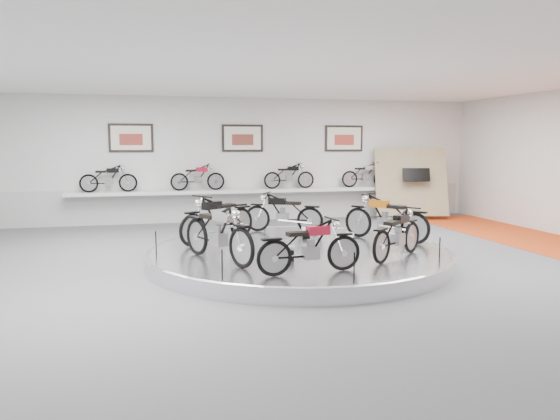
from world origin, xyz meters
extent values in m
plane|color=#565659|center=(0.00, 0.00, 0.00)|extent=(16.00, 16.00, 0.00)
plane|color=white|center=(0.00, 0.00, 4.00)|extent=(16.00, 16.00, 0.00)
plane|color=silver|center=(0.00, 7.00, 2.00)|extent=(16.00, 0.00, 16.00)
plane|color=silver|center=(0.00, -7.00, 2.00)|extent=(16.00, 0.00, 16.00)
cube|color=#BCBCBA|center=(0.00, 6.98, 0.55)|extent=(15.68, 0.04, 1.10)
cylinder|color=silver|center=(0.00, 0.30, 0.15)|extent=(6.40, 6.40, 0.30)
torus|color=#B2B2BA|center=(0.00, 0.30, 0.27)|extent=(6.40, 6.40, 0.10)
cube|color=silver|center=(0.00, 6.70, 1.00)|extent=(11.00, 0.55, 0.10)
cube|color=white|center=(-3.50, 6.96, 2.70)|extent=(1.35, 0.06, 0.88)
cube|color=white|center=(0.00, 6.96, 2.70)|extent=(1.35, 0.06, 0.88)
cube|color=white|center=(3.50, 6.96, 2.70)|extent=(1.35, 0.06, 0.88)
cube|color=#9E8964|center=(5.60, 6.10, 1.25)|extent=(2.56, 1.52, 2.30)
camera|label=1|loc=(-3.14, -10.66, 2.52)|focal=35.00mm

